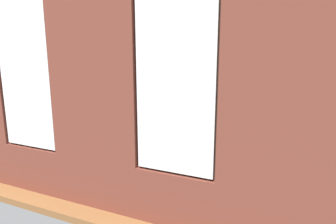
{
  "coord_description": "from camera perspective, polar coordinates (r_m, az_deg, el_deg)",
  "views": [
    {
      "loc": [
        -2.45,
        5.69,
        2.15
      ],
      "look_at": [
        -0.05,
        0.4,
        0.91
      ],
      "focal_mm": 32.0,
      "sensor_mm": 36.0,
      "label": 1
    }
  ],
  "objects": [
    {
      "name": "ground_plane",
      "position": [
        6.57,
        1.05,
        -7.48
      ],
      "size": [
        6.68,
        6.0,
        0.1
      ],
      "primitive_type": "cube",
      "color": "brown"
    },
    {
      "name": "brick_wall_with_windows",
      "position": [
        3.99,
        -13.98,
        1.94
      ],
      "size": [
        6.08,
        0.3,
        3.07
      ],
      "color": "brown",
      "rests_on": "ground_plane"
    },
    {
      "name": "white_wall_right",
      "position": [
        7.75,
        -20.42,
        6.8
      ],
      "size": [
        0.1,
        5.0,
        3.07
      ],
      "primitive_type": "cube",
      "color": "silver",
      "rests_on": "ground_plane"
    },
    {
      "name": "couch_by_window",
      "position": [
        4.96,
        -11.19,
        -9.69
      ],
      "size": [
        1.74,
        0.87,
        0.8
      ],
      "color": "black",
      "rests_on": "ground_plane"
    },
    {
      "name": "couch_left",
      "position": [
        5.88,
        22.24,
        -6.88
      ],
      "size": [
        0.9,
        1.83,
        0.8
      ],
      "rotation": [
        0.0,
        0.0,
        1.55
      ],
      "color": "black",
      "rests_on": "ground_plane"
    },
    {
      "name": "coffee_table",
      "position": [
        6.14,
        1.48,
        -4.86
      ],
      "size": [
        1.25,
        0.89,
        0.41
      ],
      "color": "olive",
      "rests_on": "ground_plane"
    },
    {
      "name": "cup_ceramic",
      "position": [
        6.15,
        -2.24,
        -3.96
      ],
      "size": [
        0.07,
        0.07,
        0.08
      ],
      "primitive_type": "cylinder",
      "color": "silver",
      "rests_on": "coffee_table"
    },
    {
      "name": "table_plant_small",
      "position": [
        6.12,
        5.04,
        -3.59
      ],
      "size": [
        0.1,
        0.1,
        0.17
      ],
      "color": "gray",
      "rests_on": "coffee_table"
    },
    {
      "name": "remote_black",
      "position": [
        6.28,
        0.57,
        -3.9
      ],
      "size": [
        0.17,
        0.06,
        0.02
      ],
      "primitive_type": "cube",
      "rotation": [
        0.0,
        0.0,
        1.62
      ],
      "color": "black",
      "rests_on": "coffee_table"
    },
    {
      "name": "remote_silver",
      "position": [
        6.12,
        1.49,
        -4.32
      ],
      "size": [
        0.07,
        0.17,
        0.02
      ],
      "primitive_type": "cube",
      "rotation": [
        0.0,
        0.0,
        3.23
      ],
      "color": "#B2B2B7",
      "rests_on": "coffee_table"
    },
    {
      "name": "remote_gray",
      "position": [
        5.97,
        1.82,
        -4.76
      ],
      "size": [
        0.17,
        0.14,
        0.02
      ],
      "primitive_type": "cube",
      "rotation": [
        0.0,
        0.0,
        5.34
      ],
      "color": "#59595B",
      "rests_on": "coffee_table"
    },
    {
      "name": "media_console",
      "position": [
        7.72,
        -18.31,
        -2.45
      ],
      "size": [
        1.04,
        0.42,
        0.59
      ],
      "primitive_type": "cube",
      "color": "black",
      "rests_on": "ground_plane"
    },
    {
      "name": "tv_flatscreen",
      "position": [
        7.59,
        -18.62,
        2.3
      ],
      "size": [
        1.04,
        0.2,
        0.71
      ],
      "color": "black",
      "rests_on": "media_console"
    },
    {
      "name": "papasan_chair",
      "position": [
        8.33,
        3.37,
        0.14
      ],
      "size": [
        1.02,
        1.02,
        0.66
      ],
      "color": "olive",
      "rests_on": "ground_plane"
    },
    {
      "name": "potted_plant_by_left_couch",
      "position": [
        7.22,
        19.52,
        -3.8
      ],
      "size": [
        0.25,
        0.25,
        0.42
      ],
      "color": "brown",
      "rests_on": "ground_plane"
    },
    {
      "name": "potted_plant_corner_far_left",
      "position": [
        3.92,
        23.51,
        -11.14
      ],
      "size": [
        0.95,
        1.09,
        1.29
      ],
      "color": "beige",
      "rests_on": "ground_plane"
    },
    {
      "name": "potted_plant_beside_window_right",
      "position": [
        5.87,
        -25.05,
        -4.31
      ],
      "size": [
        0.97,
        0.89,
        1.15
      ],
      "color": "beige",
      "rests_on": "ground_plane"
    },
    {
      "name": "potted_plant_mid_room_small",
      "position": [
        7.37,
        7.67,
        -3.03
      ],
      "size": [
        0.26,
        0.26,
        0.4
      ],
      "color": "#9E5638",
      "rests_on": "ground_plane"
    },
    {
      "name": "potted_plant_corner_near_left",
      "position": [
        7.84,
        24.14,
        -0.23
      ],
      "size": [
        0.91,
        0.94,
        1.2
      ],
      "color": "#47423D",
      "rests_on": "ground_plane"
    }
  ]
}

